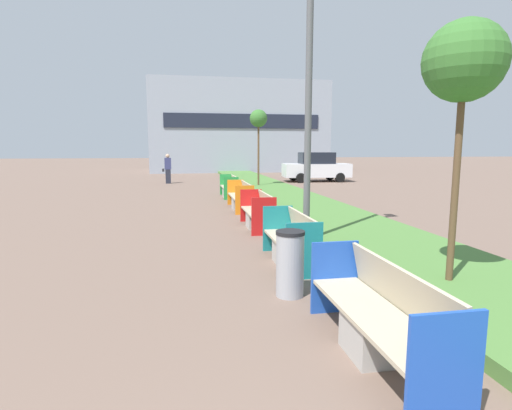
# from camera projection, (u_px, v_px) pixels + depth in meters

# --- Properties ---
(planter_grass_strip) EXTENTS (2.80, 120.00, 0.18)m
(planter_grass_strip) POSITION_uv_depth(u_px,v_px,m) (320.00, 213.00, 12.57)
(planter_grass_strip) COLOR #4C7A38
(planter_grass_strip) RESTS_ON ground
(building_backdrop) EXTENTS (15.75, 8.08, 8.00)m
(building_backdrop) POSITION_uv_depth(u_px,v_px,m) (237.00, 128.00, 37.77)
(building_backdrop) COLOR #939EAD
(building_backdrop) RESTS_ON ground
(bench_blue_frame) EXTENTS (0.65, 2.28, 0.94)m
(bench_blue_frame) POSITION_uv_depth(u_px,v_px,m) (378.00, 321.00, 4.07)
(bench_blue_frame) COLOR #ADA8A0
(bench_blue_frame) RESTS_ON ground
(bench_teal_frame) EXTENTS (0.65, 1.92, 0.94)m
(bench_teal_frame) POSITION_uv_depth(u_px,v_px,m) (291.00, 244.00, 7.38)
(bench_teal_frame) COLOR #ADA8A0
(bench_teal_frame) RESTS_ON ground
(bench_red_frame) EXTENTS (0.65, 1.99, 0.94)m
(bench_red_frame) POSITION_uv_depth(u_px,v_px,m) (258.00, 214.00, 10.67)
(bench_red_frame) COLOR #ADA8A0
(bench_red_frame) RESTS_ON ground
(bench_orange_frame) EXTENTS (0.65, 2.40, 0.94)m
(bench_orange_frame) POSITION_uv_depth(u_px,v_px,m) (241.00, 198.00, 13.95)
(bench_orange_frame) COLOR #ADA8A0
(bench_orange_frame) RESTS_ON ground
(bench_green_frame) EXTENTS (0.65, 1.89, 0.94)m
(bench_green_frame) POSITION_uv_depth(u_px,v_px,m) (230.00, 189.00, 17.40)
(bench_green_frame) COLOR #ADA8A0
(bench_green_frame) RESTS_ON ground
(litter_bin) EXTENTS (0.42, 0.42, 0.96)m
(litter_bin) POSITION_uv_depth(u_px,v_px,m) (290.00, 263.00, 5.72)
(litter_bin) COLOR #9EA0A5
(litter_bin) RESTS_ON ground
(street_lamp_post) EXTENTS (0.24, 0.44, 8.70)m
(street_lamp_post) POSITION_uv_depth(u_px,v_px,m) (310.00, 15.00, 7.89)
(street_lamp_post) COLOR #56595B
(street_lamp_post) RESTS_ON ground
(sapling_tree_near) EXTENTS (1.12, 1.12, 3.87)m
(sapling_tree_near) POSITION_uv_depth(u_px,v_px,m) (464.00, 64.00, 5.50)
(sapling_tree_near) COLOR brown
(sapling_tree_near) RESTS_ON ground
(sapling_tree_far) EXTENTS (0.91, 0.91, 4.11)m
(sapling_tree_far) POSITION_uv_depth(u_px,v_px,m) (258.00, 120.00, 20.73)
(sapling_tree_far) COLOR brown
(sapling_tree_far) RESTS_ON ground
(pedestrian_walking) EXTENTS (0.53, 0.24, 1.78)m
(pedestrian_walking) POSITION_uv_depth(u_px,v_px,m) (168.00, 168.00, 24.03)
(pedestrian_walking) COLOR #232633
(pedestrian_walking) RESTS_ON ground
(parked_car_distant) EXTENTS (4.31, 2.04, 1.86)m
(parked_car_distant) POSITION_uv_depth(u_px,v_px,m) (316.00, 167.00, 25.49)
(parked_car_distant) COLOR silver
(parked_car_distant) RESTS_ON ground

